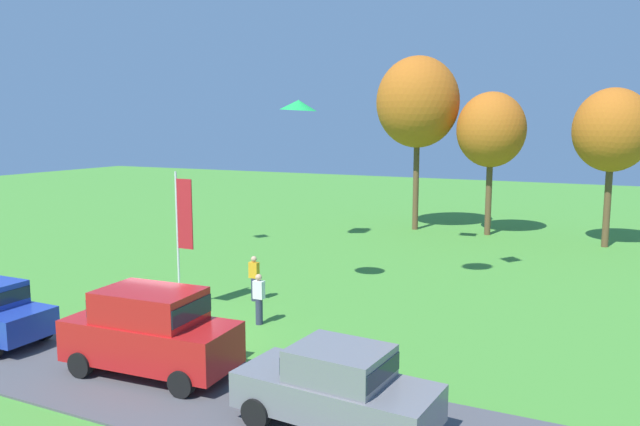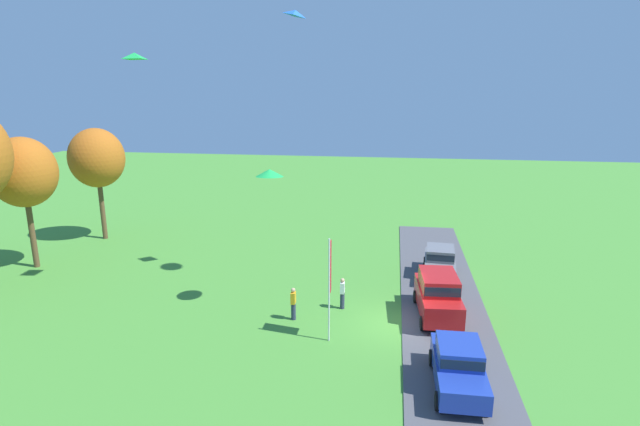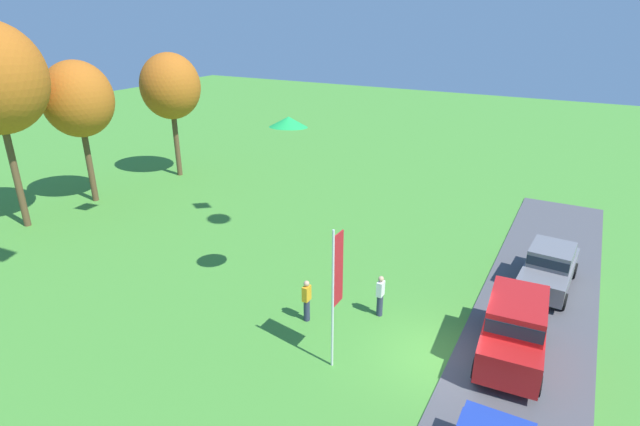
{
  "view_description": "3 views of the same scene",
  "coord_description": "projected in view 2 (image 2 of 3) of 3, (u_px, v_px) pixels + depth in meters",
  "views": [
    {
      "loc": [
        12.12,
        -14.23,
        6.61
      ],
      "look_at": [
        2.71,
        4.84,
        3.56
      ],
      "focal_mm": 35.0,
      "sensor_mm": 36.0,
      "label": 1
    },
    {
      "loc": [
        -22.89,
        0.38,
        11.49
      ],
      "look_at": [
        -0.3,
        3.73,
        5.66
      ],
      "focal_mm": 28.0,
      "sensor_mm": 36.0,
      "label": 2
    },
    {
      "loc": [
        -14.14,
        -3.07,
        10.99
      ],
      "look_at": [
        1.89,
        5.66,
        3.59
      ],
      "focal_mm": 28.0,
      "sensor_mm": 36.0,
      "label": 3
    }
  ],
  "objects": [
    {
      "name": "kite_delta_mid_center",
      "position": [
        269.0,
        173.0,
        24.81
      ],
      "size": [
        1.48,
        1.46,
        0.46
      ],
      "primitive_type": "cone",
      "rotation": [
        -0.06,
        0.0,
        4.75
      ],
      "color": "green"
    },
    {
      "name": "tree_lone_near",
      "position": [
        97.0,
        158.0,
        37.19
      ],
      "size": [
        4.02,
        4.02,
        8.49
      ],
      "color": "brown",
      "rests_on": "ground"
    },
    {
      "name": "car_sedan_by_flagpole",
      "position": [
        459.0,
        364.0,
        19.29
      ],
      "size": [
        4.41,
        1.98,
        1.84
      ],
      "color": "#1E389E",
      "rests_on": "ground"
    },
    {
      "name": "ground_plane",
      "position": [
        395.0,
        325.0,
        24.73
      ],
      "size": [
        120.0,
        120.0,
        0.0
      ],
      "primitive_type": "plane",
      "color": "#478E33"
    },
    {
      "name": "car_sedan_near_entrance",
      "position": [
        440.0,
        261.0,
        30.64
      ],
      "size": [
        4.51,
        2.19,
        1.84
      ],
      "color": "slate",
      "rests_on": "ground"
    },
    {
      "name": "kite_diamond_trailing_tail",
      "position": [
        135.0,
        56.0,
        25.49
      ],
      "size": [
        1.41,
        1.41,
        0.35
      ],
      "primitive_type": "pyramid",
      "rotation": [
        -0.03,
        0.0,
        5.61
      ],
      "color": "green"
    },
    {
      "name": "person_watching_sky",
      "position": [
        342.0,
        293.0,
        26.32
      ],
      "size": [
        0.36,
        0.24,
        1.71
      ],
      "color": "#2D334C",
      "rests_on": "ground"
    },
    {
      "name": "flag_banner",
      "position": [
        330.0,
        275.0,
        22.65
      ],
      "size": [
        0.71,
        0.08,
        4.95
      ],
      "color": "silver",
      "rests_on": "ground"
    },
    {
      "name": "tree_left_of_center",
      "position": [
        23.0,
        173.0,
        31.13
      ],
      "size": [
        4.01,
        4.01,
        8.47
      ],
      "color": "brown",
      "rests_on": "ground"
    },
    {
      "name": "pavement_strip",
      "position": [
        447.0,
        328.0,
        24.36
      ],
      "size": [
        36.0,
        4.4,
        0.06
      ],
      "primitive_type": "cube",
      "color": "#4C4C51",
      "rests_on": "ground"
    },
    {
      "name": "car_suv_far_end",
      "position": [
        438.0,
        293.0,
        25.24
      ],
      "size": [
        4.71,
        2.29,
        2.28
      ],
      "color": "red",
      "rests_on": "ground"
    },
    {
      "name": "kite_diamond_high_left",
      "position": [
        296.0,
        13.0,
        26.85
      ],
      "size": [
        0.87,
        1.06,
        0.51
      ],
      "primitive_type": "pyramid",
      "rotation": [
        -0.24,
        0.0,
        3.23
      ],
      "color": "blue"
    },
    {
      "name": "person_beside_suv",
      "position": [
        293.0,
        303.0,
        25.07
      ],
      "size": [
        0.36,
        0.24,
        1.71
      ],
      "color": "#2D334C",
      "rests_on": "ground"
    }
  ]
}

